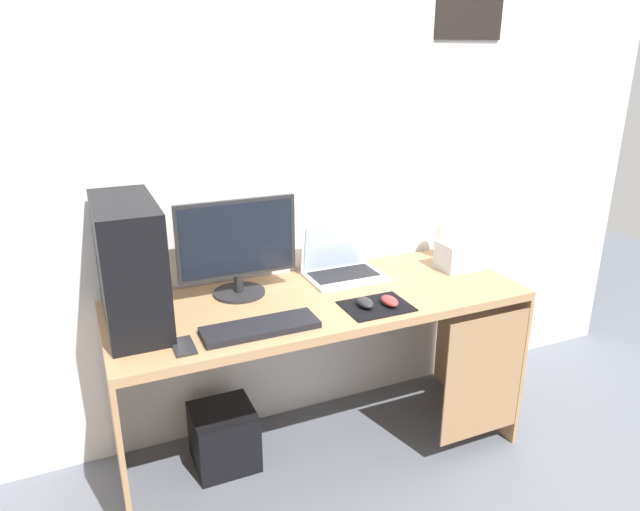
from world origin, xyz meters
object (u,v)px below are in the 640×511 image
Objects in this scene: pc_tower at (130,264)px; laptop at (342,265)px; mouse_right at (390,301)px; speaker at (444,241)px; subwoofer at (224,437)px; mouse_left at (365,303)px; keyboard at (260,328)px; cell_phone at (184,346)px; projector at (460,255)px; monitor at (237,248)px.

pc_tower is 1.45× the size of laptop.
mouse_right is at bearing -85.59° from laptop.
speaker reaches higher than subwoofer.
keyboard is at bearing -177.36° from mouse_left.
cell_phone is at bearing -163.11° from speaker.
speaker is at bearing 5.39° from subwoofer.
pc_tower is 2.39× the size of projector.
mouse_left is (-0.60, -0.21, -0.04)m from projector.
pc_tower is 0.43m from monitor.
pc_tower is 1.84× the size of subwoofer.
speaker is 1.13m from keyboard.
monitor is at bearing 173.70° from projector.
mouse_right is at bearing -0.54° from keyboard.
projector is 1.54× the size of cell_phone.
subwoofer is (-0.12, -0.06, -0.82)m from monitor.
keyboard is at bearing -143.86° from laptop.
laptop reaches higher than speaker.
mouse_left is at bearing -160.86° from projector.
mouse_left is 0.71m from cell_phone.
keyboard is 4.38× the size of mouse_left.
pc_tower reaches higher than laptop.
pc_tower is 1.14× the size of keyboard.
monitor is 1.04m from speaker.
speaker is at bearing 30.66° from mouse_left.
mouse_right is (0.53, -0.01, 0.01)m from keyboard.
subwoofer is (0.30, 0.04, -0.85)m from pc_tower.
mouse_right is (0.10, -0.03, 0.00)m from mouse_left.
monitor is at bearing -177.10° from laptop.
mouse_left is at bearing -26.20° from subwoofer.
projector reaches higher than subwoofer.
subwoofer is at bearing -171.90° from laptop.
monitor is 2.98× the size of speaker.
keyboard is at bearing -30.95° from pc_tower.
monitor is at bearing -177.33° from speaker.
projector is (0.54, -0.14, 0.02)m from laptop.
monitor is at bearing 26.98° from subwoofer.
projector is (-0.02, -0.16, -0.02)m from speaker.
pc_tower reaches higher than speaker.
cell_phone is (0.12, -0.25, -0.23)m from pc_tower.
projector reaches higher than cell_phone.
pc_tower is 4.98× the size of mouse_right.
mouse_right is at bearing -24.57° from subwoofer.
monitor is 5.06× the size of mouse_left.
cell_phone is at bearing -177.14° from mouse_left.
subwoofer is at bearing -153.02° from monitor.
monitor is at bearing 141.96° from mouse_left.
subwoofer is (0.18, 0.30, -0.63)m from cell_phone.
laptop is 0.35m from mouse_left.
projector is (1.01, -0.11, -0.14)m from monitor.
mouse_right is at bearing -143.25° from speaker.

